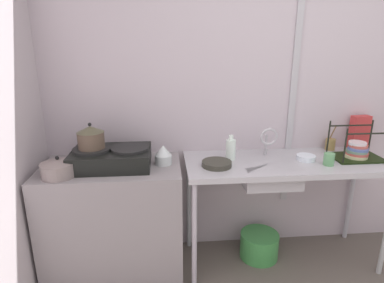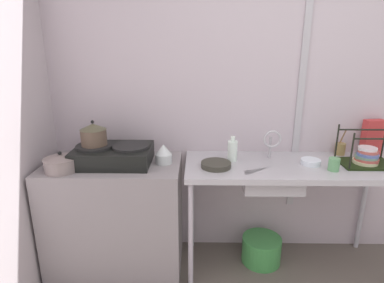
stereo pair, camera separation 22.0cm
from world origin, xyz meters
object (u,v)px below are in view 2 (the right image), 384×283
(pot_beside_stove, at_px, (61,163))
(sink_basin, at_px, (271,177))
(small_bowl_on_drainboard, at_px, (311,162))
(percolator, at_px, (164,154))
(stove, at_px, (113,154))
(bottle_by_sink, at_px, (232,150))
(dish_rack, at_px, (367,157))
(faucet, at_px, (272,141))
(frying_pan, at_px, (216,165))
(cereal_box, at_px, (372,137))
(pot_on_left_burner, at_px, (94,134))
(utensil_jar, at_px, (340,149))
(cup_by_rack, at_px, (334,164))
(bucket_on_floor, at_px, (261,250))

(pot_beside_stove, relative_size, sink_basin, 0.56)
(small_bowl_on_drainboard, bearing_deg, percolator, 179.50)
(stove, relative_size, sink_basin, 1.33)
(percolator, height_order, bottle_by_sink, bottle_by_sink)
(dish_rack, bearing_deg, small_bowl_on_drainboard, -179.92)
(sink_basin, bearing_deg, bottle_by_sink, 155.27)
(pot_beside_stove, distance_m, faucet, 1.47)
(percolator, bearing_deg, dish_rack, -0.34)
(dish_rack, relative_size, small_bowl_on_drainboard, 2.64)
(pot_beside_stove, distance_m, small_bowl_on_drainboard, 1.71)
(faucet, relative_size, frying_pan, 1.09)
(faucet, bearing_deg, pot_beside_stove, -170.45)
(percolator, bearing_deg, sink_basin, -4.64)
(dish_rack, bearing_deg, cereal_box, 57.37)
(pot_on_left_burner, distance_m, utensil_jar, 1.84)
(faucet, distance_m, cereal_box, 0.80)
(pot_on_left_burner, xyz_separation_m, faucet, (1.26, 0.09, -0.07))
(bottle_by_sink, bearing_deg, cereal_box, 8.00)
(faucet, bearing_deg, stove, -175.33)
(bottle_by_sink, xyz_separation_m, cereal_box, (1.07, 0.15, 0.06))
(pot_beside_stove, relative_size, bottle_by_sink, 1.22)
(dish_rack, bearing_deg, stove, -179.90)
(cereal_box, bearing_deg, bottle_by_sink, -179.25)
(stove, relative_size, small_bowl_on_drainboard, 3.91)
(stove, relative_size, cup_by_rack, 6.10)
(sink_basin, xyz_separation_m, utensil_jar, (0.58, 0.27, 0.12))
(frying_pan, xyz_separation_m, bottle_by_sink, (0.12, 0.13, 0.06))
(small_bowl_on_drainboard, bearing_deg, stove, -179.90)
(stove, xyz_separation_m, bucket_on_floor, (1.10, 0.04, -0.80))
(faucet, height_order, small_bowl_on_drainboard, faucet)
(cereal_box, relative_size, bucket_on_floor, 0.90)
(pot_on_left_burner, height_order, pot_beside_stove, pot_on_left_burner)
(small_bowl_on_drainboard, relative_size, utensil_jar, 0.66)
(faucet, distance_m, cup_by_rack, 0.44)
(pot_beside_stove, relative_size, cereal_box, 0.82)
(percolator, bearing_deg, bottle_by_sink, 6.79)
(pot_beside_stove, xyz_separation_m, cereal_box, (2.23, 0.37, 0.08))
(cup_by_rack, xyz_separation_m, bottle_by_sink, (-0.66, 0.18, 0.03))
(bottle_by_sink, relative_size, utensil_jar, 0.89)
(utensil_jar, bearing_deg, stove, -172.67)
(percolator, relative_size, utensil_jar, 0.67)
(sink_basin, bearing_deg, utensil_jar, 24.65)
(percolator, relative_size, small_bowl_on_drainboard, 1.02)
(cereal_box, bearing_deg, bucket_on_floor, -174.67)
(pot_beside_stove, distance_m, bottle_by_sink, 1.18)
(percolator, distance_m, cup_by_rack, 1.16)
(stove, bearing_deg, cup_by_rack, -4.24)
(pot_beside_stove, xyz_separation_m, bottle_by_sink, (1.16, 0.22, 0.02))
(sink_basin, distance_m, faucet, 0.26)
(pot_on_left_burner, relative_size, utensil_jar, 0.88)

